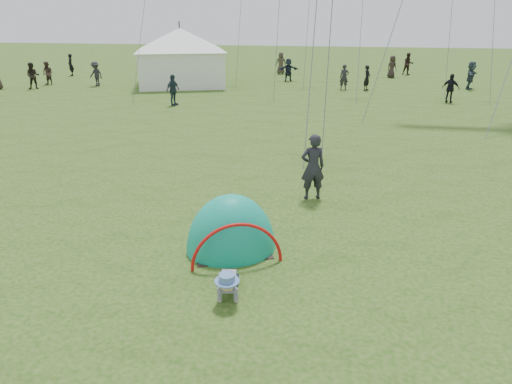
% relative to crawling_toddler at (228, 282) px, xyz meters
% --- Properties ---
extents(ground, '(140.00, 140.00, 0.00)m').
position_rel_crawling_toddler_xyz_m(ground, '(1.05, -0.18, -0.29)').
color(ground, '#1D460C').
extents(crawling_toddler, '(0.66, 0.85, 0.59)m').
position_rel_crawling_toddler_xyz_m(crawling_toddler, '(0.00, 0.00, 0.00)').
color(crawling_toddler, black).
rests_on(crawling_toddler, ground).
extents(popup_tent, '(2.33, 2.16, 2.41)m').
position_rel_crawling_toddler_xyz_m(popup_tent, '(-0.37, 1.69, -0.29)').
color(popup_tent, '#069970').
rests_on(popup_tent, ground).
extents(standing_adult, '(0.75, 0.61, 1.76)m').
position_rel_crawling_toddler_xyz_m(standing_adult, '(1.05, 4.86, 0.58)').
color(standing_adult, '#212128').
rests_on(standing_adult, ground).
extents(event_marquee, '(7.62, 7.62, 4.07)m').
position_rel_crawling_toddler_xyz_m(event_marquee, '(-9.59, 24.59, 1.74)').
color(event_marquee, white).
rests_on(event_marquee, ground).
extents(crowd_person_0, '(0.72, 0.73, 1.70)m').
position_rel_crawling_toddler_xyz_m(crowd_person_0, '(-20.15, 27.83, 0.56)').
color(crowd_person_0, black).
rests_on(crowd_person_0, ground).
extents(crowd_person_1, '(1.02, 0.94, 1.70)m').
position_rel_crawling_toddler_xyz_m(crowd_person_1, '(-18.57, 20.87, 0.56)').
color(crowd_person_1, black).
rests_on(crowd_person_1, ground).
extents(crowd_person_2, '(1.00, 0.74, 1.58)m').
position_rel_crawling_toddler_xyz_m(crowd_person_2, '(7.46, 20.69, 0.50)').
color(crowd_person_2, black).
rests_on(crowd_person_2, ground).
extents(crowd_person_3, '(1.18, 0.88, 1.63)m').
position_rel_crawling_toddler_xyz_m(crowd_person_3, '(-15.20, 22.92, 0.52)').
color(crowd_person_3, black).
rests_on(crowd_person_3, ground).
extents(crowd_person_4, '(0.97, 0.75, 1.75)m').
position_rel_crawling_toddler_xyz_m(crowd_person_4, '(-3.69, 32.28, 0.58)').
color(crowd_person_4, '#3B3129').
rests_on(crowd_person_4, ground).
extents(crowd_person_5, '(1.59, 0.87, 1.63)m').
position_rel_crawling_toddler_xyz_m(crowd_person_5, '(-2.51, 27.89, 0.52)').
color(crowd_person_5, black).
rests_on(crowd_person_5, ground).
extents(crowd_person_6, '(0.63, 0.46, 1.61)m').
position_rel_crawling_toddler_xyz_m(crowd_person_6, '(1.59, 24.41, 0.51)').
color(crowd_person_6, '#232329').
rests_on(crowd_person_6, ground).
extents(crowd_person_7, '(0.93, 0.78, 1.73)m').
position_rel_crawling_toddler_xyz_m(crowd_person_7, '(6.62, 33.71, 0.57)').
color(crowd_person_7, black).
rests_on(crowd_person_7, ground).
extents(crowd_person_9, '(1.09, 0.66, 1.64)m').
position_rel_crawling_toddler_xyz_m(crowd_person_9, '(-9.59, 24.79, 0.53)').
color(crowd_person_9, '#2D2B35').
rests_on(crowd_person_9, ground).
extents(crowd_person_11, '(1.10, 1.74, 1.79)m').
position_rel_crawling_toddler_xyz_m(crowd_person_11, '(9.76, 26.30, 0.60)').
color(crowd_person_11, '#303D49').
rests_on(crowd_person_11, ground).
extents(crowd_person_12, '(0.59, 0.68, 1.58)m').
position_rel_crawling_toddler_xyz_m(crowd_person_12, '(3.06, 24.52, 0.50)').
color(crowd_person_12, black).
rests_on(crowd_person_12, ground).
extents(crowd_person_13, '(0.84, 0.69, 1.59)m').
position_rel_crawling_toddler_xyz_m(crowd_person_13, '(-18.79, 22.77, 0.50)').
color(crowd_person_13, '#44332E').
rests_on(crowd_person_13, ground).
extents(crowd_person_14, '(0.71, 1.04, 1.64)m').
position_rel_crawling_toddler_xyz_m(crowd_person_14, '(-7.38, 17.00, 0.53)').
color(crowd_person_14, '#24353F').
rests_on(crowd_person_14, ground).
extents(crowd_person_15, '(1.27, 1.23, 1.74)m').
position_rel_crawling_toddler_xyz_m(crowd_person_15, '(-9.06, 25.40, 0.58)').
color(crowd_person_15, black).
rests_on(crowd_person_15, ground).
extents(crowd_person_16, '(0.96, 0.94, 1.67)m').
position_rel_crawling_toddler_xyz_m(crowd_person_16, '(5.17, 31.52, 0.54)').
color(crowd_person_16, '#2A201F').
rests_on(crowd_person_16, ground).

